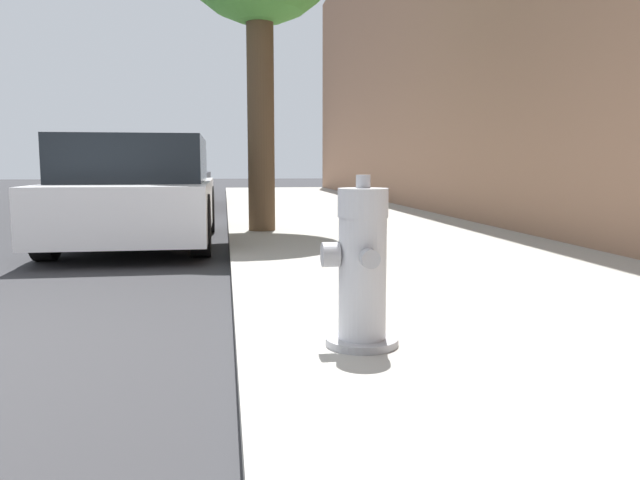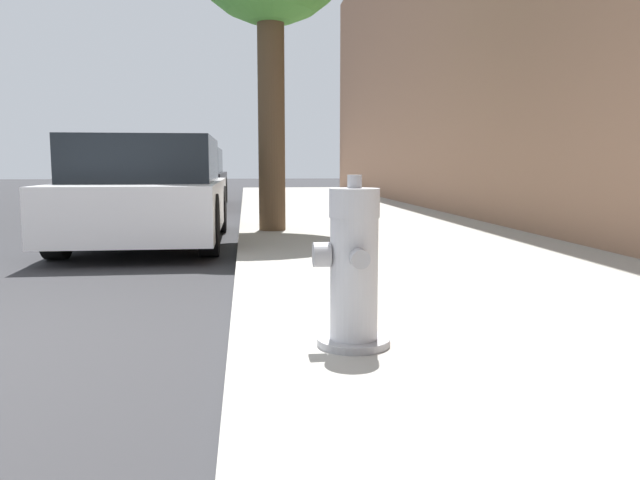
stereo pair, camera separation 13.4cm
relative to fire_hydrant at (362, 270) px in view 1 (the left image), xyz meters
name	(u,v)px [view 1 (the left image)]	position (x,y,z in m)	size (l,w,h in m)	color
sidewalk_slab	(563,328)	(1.21, 0.34, -0.41)	(3.58, 40.00, 0.11)	#99968E
fire_hydrant	(362,270)	(0.00, 0.00, 0.00)	(0.36, 0.35, 0.79)	#97979C
parked_car_near	(139,193)	(-1.63, 4.89, 0.15)	(1.72, 3.88, 1.27)	silver
parked_car_mid	(170,179)	(-1.82, 11.58, 0.16)	(1.72, 4.53, 1.31)	black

